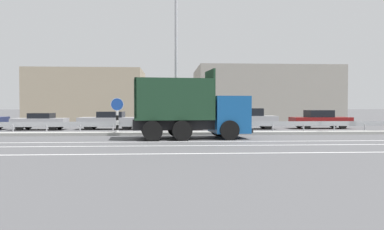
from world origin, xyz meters
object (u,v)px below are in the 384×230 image
Objects in this scene: median_road_sign at (117,115)px; street_lamp_1 at (176,51)px; parked_car_3 at (110,120)px; parked_car_5 at (249,119)px; parked_car_2 at (40,121)px; parked_car_6 at (320,119)px; parked_car_4 at (177,120)px; dump_truck at (203,115)px.

street_lamp_1 is at bearing -4.53° from median_road_sign.
parked_car_5 is at bearing -89.16° from parked_car_3.
parked_car_2 is at bearing 140.61° from median_road_sign.
parked_car_6 is (16.46, 0.02, 0.03)m from parked_car_3.
parked_car_3 is (5.06, 0.38, 0.04)m from parked_car_2.
parked_car_6 is at bearing -87.09° from parked_car_4.
parked_car_4 is (0.19, 5.42, -4.41)m from street_lamp_1.
median_road_sign is 8.29m from parked_car_2.
street_lamp_1 is at bearing 135.97° from parked_car_5.
dump_truck is 13.94m from parked_car_2.
parked_car_5 is at bearing -87.52° from parked_car_4.
parked_car_4 reaches higher than parked_car_3.
street_lamp_1 reaches higher than parked_car_3.
dump_truck is 1.68× the size of parked_car_2.
dump_truck reaches higher than parked_car_5.
median_road_sign is 6.42m from parked_car_4.
parked_car_4 is (-1.24, 7.79, -0.55)m from dump_truck.
parked_car_5 is at bearing 29.75° from median_road_sign.
median_road_sign reaches higher than parked_car_5.
street_lamp_1 is at bearing -154.73° from dump_truck.
parked_car_4 is at bearing 53.33° from median_road_sign.
dump_truck is at bearing -123.76° from parked_car_2.
parked_car_4 is 11.31m from parked_car_6.
dump_truck is 1.58× the size of parked_car_4.
parked_car_2 is 0.90× the size of parked_car_5.
median_road_sign is at bearing 175.47° from street_lamp_1.
parked_car_2 is (-11.46, 7.91, -0.61)m from dump_truck.
parked_car_3 is 1.06× the size of parked_car_5.
dump_truck is 5.72m from median_road_sign.
parked_car_6 reaches higher than parked_car_3.
dump_truck is at bearing -170.61° from parked_car_4.
parked_car_2 is at bearing 91.73° from parked_car_5.
parked_car_5 is (9.35, 5.34, -0.44)m from median_road_sign.
dump_truck is 9.08m from parked_car_5.
parked_car_2 is (-6.39, 5.25, -0.57)m from median_road_sign.
street_lamp_1 reaches higher than parked_car_5.
parked_car_6 is at bearing 20.48° from median_road_sign.
parked_car_4 reaches higher than parked_car_2.
median_road_sign reaches higher than parked_car_2.
dump_truck is 10.49m from parked_car_3.
street_lamp_1 is (-1.43, 2.37, 3.86)m from dump_truck.
parked_car_5 is (15.74, 0.09, 0.13)m from parked_car_2.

